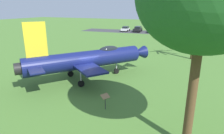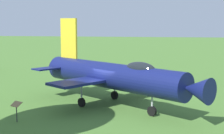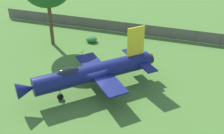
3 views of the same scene
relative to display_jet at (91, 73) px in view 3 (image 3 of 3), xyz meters
The scene contains 5 objects.
ground_plane 2.11m from the display_jet, 126.23° to the right, with size 200.00×200.00×0.00m, color #47722D.
display_jet is the anchor object (origin of this frame).
perimeter_fence 14.36m from the display_jet, 78.01° to the right, with size 36.34×6.53×1.58m.
shrub_near_fence 11.21m from the display_jet, 58.85° to the right, with size 1.45×1.25×0.74m.
info_plaque 6.58m from the display_jet, 49.65° to the right, with size 0.62×0.71×1.14m.
Camera 3 is at (-12.77, 20.58, 16.87)m, focal length 48.17 mm.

